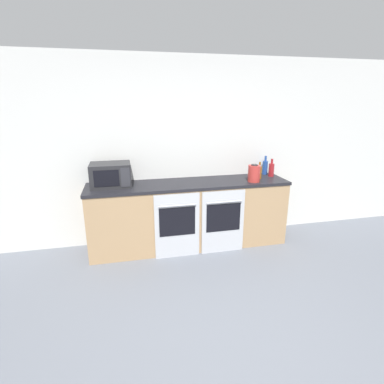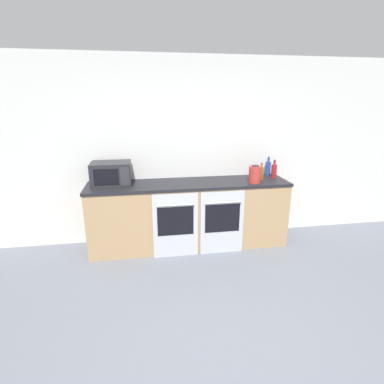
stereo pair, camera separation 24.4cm
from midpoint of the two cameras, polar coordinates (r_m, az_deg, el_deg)
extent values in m
plane|color=slate|center=(2.79, 9.92, -28.96)|extent=(16.00, 16.00, 0.00)
cube|color=silver|center=(4.33, 0.35, 7.69)|extent=(10.00, 0.06, 2.60)
cube|color=tan|center=(4.25, 1.09, -4.51)|extent=(2.73, 0.60, 0.89)
cube|color=black|center=(4.10, 1.13, 1.55)|extent=(2.75, 0.62, 0.04)
cube|color=#B7BABF|center=(3.93, -1.37, -6.47)|extent=(0.59, 0.03, 0.87)
cube|color=black|center=(3.88, -1.34, -5.62)|extent=(0.47, 0.01, 0.38)
cylinder|color=#B7BABF|center=(3.78, -1.32, -2.57)|extent=(0.48, 0.02, 0.02)
cube|color=#B7BABF|center=(4.05, 7.46, -5.84)|extent=(0.59, 0.03, 0.87)
cube|color=black|center=(4.01, 7.57, -5.02)|extent=(0.47, 0.01, 0.38)
cylinder|color=#B7BABF|center=(3.91, 7.79, -2.05)|extent=(0.48, 0.02, 0.02)
cube|color=#232326|center=(4.06, -13.47, 3.42)|extent=(0.51, 0.37, 0.30)
cube|color=black|center=(3.87, -14.31, 2.74)|extent=(0.31, 0.01, 0.21)
cube|color=#2D2D33|center=(3.86, -10.92, 2.92)|extent=(0.11, 0.01, 0.24)
cylinder|color=maroon|center=(4.54, 16.83, 3.82)|extent=(0.08, 0.08, 0.19)
cylinder|color=maroon|center=(4.51, 16.97, 5.44)|extent=(0.03, 0.03, 0.07)
cylinder|color=#8C5114|center=(4.37, 14.59, 3.42)|extent=(0.07, 0.07, 0.17)
cylinder|color=#8C5114|center=(4.35, 14.71, 4.97)|extent=(0.03, 0.03, 0.07)
cylinder|color=#234793|center=(4.65, 15.74, 4.30)|extent=(0.08, 0.08, 0.20)
cylinder|color=#234793|center=(4.62, 15.88, 6.00)|extent=(0.03, 0.03, 0.08)
cylinder|color=#B2332D|center=(4.18, 13.54, 3.27)|extent=(0.17, 0.17, 0.23)
cylinder|color=#262628|center=(4.15, 13.65, 4.87)|extent=(0.09, 0.09, 0.01)
camera|label=1|loc=(0.12, -88.31, 0.51)|focal=28.00mm
camera|label=2|loc=(0.12, 91.69, -0.51)|focal=28.00mm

